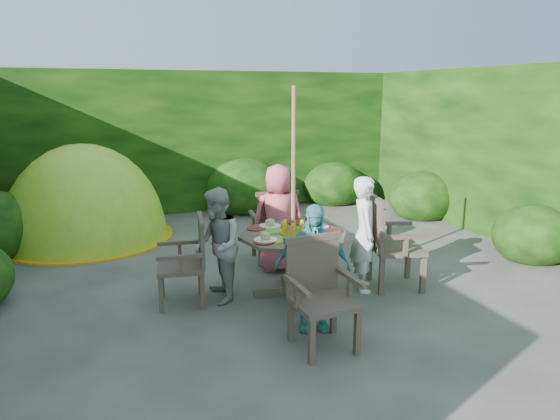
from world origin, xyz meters
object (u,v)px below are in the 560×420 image
object	(u,v)px
patio_table	(293,243)
garden_chair_front	(320,291)
child_right	(365,234)
child_left	(217,246)
dome_tent	(89,239)
child_back	(279,218)
parasol_pole	(293,195)
garden_chair_left	(188,260)
garden_chair_back	(274,225)
child_front	(312,267)
garden_chair_right	(389,241)

from	to	relation	value
patio_table	garden_chair_front	size ratio (longest dim) A/B	1.48
patio_table	child_right	bearing A→B (deg)	-9.09
child_left	dome_tent	size ratio (longest dim) A/B	0.40
child_left	child_back	world-z (taller)	child_back
parasol_pole	child_back	world-z (taller)	parasol_pole
garden_chair_left	garden_chair_front	distance (m)	1.55
garden_chair_left	garden_chair_front	size ratio (longest dim) A/B	0.97
child_back	dome_tent	bearing A→B (deg)	-31.88
garden_chair_front	child_left	distance (m)	1.36
patio_table	garden_chair_back	bearing A→B (deg)	80.92
parasol_pole	garden_chair_front	size ratio (longest dim) A/B	2.43
dome_tent	patio_table	bearing A→B (deg)	-74.30
child_back	child_front	size ratio (longest dim) A/B	1.11
patio_table	dome_tent	bearing A→B (deg)	124.99
parasol_pole	garden_chair_front	distance (m)	1.26
garden_chair_left	patio_table	bearing A→B (deg)	89.16
child_front	garden_chair_left	bearing A→B (deg)	152.83
child_front	dome_tent	world-z (taller)	dome_tent
parasol_pole	garden_chair_left	distance (m)	1.27
garden_chair_right	child_front	xyz separation A→B (m)	(-1.21, -0.63, 0.06)
garden_chair_back	child_front	world-z (taller)	child_front
parasol_pole	child_back	xyz separation A→B (m)	(0.13, 0.79, -0.44)
garden_chair_front	child_left	size ratio (longest dim) A/B	0.76
child_left	dome_tent	world-z (taller)	dome_tent
garden_chair_front	garden_chair_left	bearing A→B (deg)	123.73
parasol_pole	garden_chair_back	world-z (taller)	parasol_pole
garden_chair_right	dome_tent	size ratio (longest dim) A/B	0.33
child_back	child_front	distance (m)	1.60
child_right	child_left	size ratio (longest dim) A/B	1.06
patio_table	dome_tent	size ratio (longest dim) A/B	0.45
child_left	child_right	bearing A→B (deg)	85.04
garden_chair_left	child_left	xyz separation A→B (m)	(0.30, -0.05, 0.13)
child_right	garden_chair_front	bearing A→B (deg)	155.12
garden_chair_back	child_left	size ratio (longest dim) A/B	0.76
child_front	child_left	bearing A→B (deg)	143.84
child_front	garden_chair_right	bearing A→B (deg)	45.33
garden_chair_back	garden_chair_front	distance (m)	2.20
garden_chair_left	garden_chair_back	world-z (taller)	garden_chair_back
garden_chair_back	child_right	size ratio (longest dim) A/B	0.72
garden_chair_left	child_right	world-z (taller)	child_right
child_back	parasol_pole	bearing A→B (deg)	93.95
garden_chair_left	dome_tent	world-z (taller)	dome_tent
garden_chair_left	child_back	xyz separation A→B (m)	(1.21, 0.62, 0.19)
child_left	dome_tent	bearing A→B (deg)	-151.53
patio_table	garden_chair_left	world-z (taller)	garden_chair_left
child_right	dome_tent	xyz separation A→B (m)	(-2.88, 3.12, -0.63)
child_right	child_front	world-z (taller)	child_right
child_left	garden_chair_right	bearing A→B (deg)	85.28
garden_chair_right	child_left	world-z (taller)	child_left
parasol_pole	dome_tent	bearing A→B (deg)	124.93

